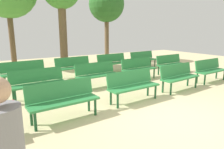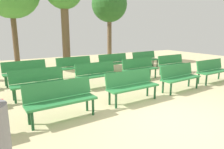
{
  "view_description": "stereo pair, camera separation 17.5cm",
  "coord_description": "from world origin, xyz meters",
  "px_view_note": "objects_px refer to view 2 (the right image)",
  "views": [
    {
      "loc": [
        -3.56,
        -2.87,
        2.01
      ],
      "look_at": [
        0.0,
        2.84,
        0.55
      ],
      "focal_mm": 32.68,
      "sensor_mm": 36.0,
      "label": 1
    },
    {
      "loc": [
        -3.41,
        -2.96,
        2.01
      ],
      "look_at": [
        0.0,
        2.84,
        0.55
      ],
      "focal_mm": 32.68,
      "sensor_mm": 36.0,
      "label": 2
    }
  ],
  "objects_px": {
    "bench_r1_c3": "(140,67)",
    "bench_r2_c3": "(114,62)",
    "bench_r0_c1": "(61,98)",
    "bench_r0_c2": "(132,84)",
    "bench_r1_c1": "(38,81)",
    "bench_r0_c4": "(212,69)",
    "bench_r0_c3": "(179,76)",
    "bench_r2_c1": "(25,71)",
    "tree_1": "(109,5)",
    "bench_r1_c4": "(172,63)",
    "bench_r2_c2": "(75,66)",
    "bench_r1_c2": "(97,73)",
    "bench_r2_c4": "(145,59)"
  },
  "relations": [
    {
      "from": "bench_r1_c2",
      "to": "bench_r2_c2",
      "type": "xyz_separation_m",
      "value": [
        -0.12,
        1.9,
        0.0
      ]
    },
    {
      "from": "bench_r0_c1",
      "to": "bench_r2_c2",
      "type": "relative_size",
      "value": 1.0
    },
    {
      "from": "bench_r2_c1",
      "to": "tree_1",
      "type": "height_order",
      "value": "tree_1"
    },
    {
      "from": "tree_1",
      "to": "bench_r0_c2",
      "type": "bearing_deg",
      "value": -115.19
    },
    {
      "from": "bench_r0_c3",
      "to": "bench_r2_c3",
      "type": "xyz_separation_m",
      "value": [
        -0.25,
        3.86,
        0.0
      ]
    },
    {
      "from": "bench_r0_c2",
      "to": "bench_r0_c3",
      "type": "height_order",
      "value": "same"
    },
    {
      "from": "bench_r1_c1",
      "to": "bench_r0_c2",
      "type": "bearing_deg",
      "value": -40.61
    },
    {
      "from": "bench_r1_c2",
      "to": "tree_1",
      "type": "xyz_separation_m",
      "value": [
        3.55,
        5.3,
        3.1
      ]
    },
    {
      "from": "bench_r0_c4",
      "to": "tree_1",
      "type": "relative_size",
      "value": 0.34
    },
    {
      "from": "bench_r1_c2",
      "to": "bench_r2_c2",
      "type": "height_order",
      "value": "same"
    },
    {
      "from": "bench_r1_c3",
      "to": "tree_1",
      "type": "xyz_separation_m",
      "value": [
        1.51,
        5.16,
        3.1
      ]
    },
    {
      "from": "bench_r0_c1",
      "to": "bench_r1_c4",
      "type": "relative_size",
      "value": 1.0
    },
    {
      "from": "bench_r1_c1",
      "to": "bench_r2_c1",
      "type": "height_order",
      "value": "same"
    },
    {
      "from": "bench_r1_c2",
      "to": "bench_r2_c1",
      "type": "distance_m",
      "value": 2.79
    },
    {
      "from": "bench_r1_c3",
      "to": "tree_1",
      "type": "bearing_deg",
      "value": 70.29
    },
    {
      "from": "bench_r0_c3",
      "to": "bench_r2_c1",
      "type": "height_order",
      "value": "same"
    },
    {
      "from": "bench_r0_c1",
      "to": "bench_r0_c4",
      "type": "relative_size",
      "value": 1.0
    },
    {
      "from": "bench_r0_c4",
      "to": "bench_r0_c3",
      "type": "bearing_deg",
      "value": -178.25
    },
    {
      "from": "bench_r2_c2",
      "to": "bench_r2_c4",
      "type": "bearing_deg",
      "value": -0.53
    },
    {
      "from": "bench_r0_c3",
      "to": "bench_r1_c4",
      "type": "relative_size",
      "value": 1.01
    },
    {
      "from": "bench_r2_c3",
      "to": "tree_1",
      "type": "relative_size",
      "value": 0.34
    },
    {
      "from": "bench_r2_c2",
      "to": "bench_r0_c1",
      "type": "bearing_deg",
      "value": -118.61
    },
    {
      "from": "bench_r2_c3",
      "to": "bench_r1_c2",
      "type": "bearing_deg",
      "value": -136.99
    },
    {
      "from": "bench_r0_c1",
      "to": "bench_r2_c3",
      "type": "bearing_deg",
      "value": 43.26
    },
    {
      "from": "bench_r2_c1",
      "to": "bench_r1_c4",
      "type": "bearing_deg",
      "value": -17.72
    },
    {
      "from": "bench_r0_c1",
      "to": "bench_r2_c1",
      "type": "xyz_separation_m",
      "value": [
        -0.23,
        3.81,
        0.0
      ]
    },
    {
      "from": "bench_r0_c3",
      "to": "bench_r0_c2",
      "type": "bearing_deg",
      "value": 177.66
    },
    {
      "from": "bench_r0_c2",
      "to": "bench_r2_c3",
      "type": "distance_m",
      "value": 4.33
    },
    {
      "from": "bench_r0_c2",
      "to": "bench_r1_c4",
      "type": "bearing_deg",
      "value": 26.18
    },
    {
      "from": "bench_r1_c4",
      "to": "bench_r0_c4",
      "type": "bearing_deg",
      "value": -88.22
    },
    {
      "from": "bench_r1_c4",
      "to": "tree_1",
      "type": "height_order",
      "value": "tree_1"
    },
    {
      "from": "bench_r0_c2",
      "to": "bench_r2_c4",
      "type": "relative_size",
      "value": 0.99
    },
    {
      "from": "bench_r1_c3",
      "to": "bench_r2_c3",
      "type": "height_order",
      "value": "same"
    },
    {
      "from": "bench_r1_c2",
      "to": "bench_r2_c1",
      "type": "bearing_deg",
      "value": 136.47
    },
    {
      "from": "bench_r0_c3",
      "to": "bench_r2_c4",
      "type": "distance_m",
      "value": 4.36
    },
    {
      "from": "bench_r1_c3",
      "to": "bench_r0_c4",
      "type": "bearing_deg",
      "value": -42.88
    },
    {
      "from": "bench_r0_c2",
      "to": "bench_r1_c3",
      "type": "xyz_separation_m",
      "value": [
        1.88,
        2.04,
        0.0
      ]
    },
    {
      "from": "bench_r1_c2",
      "to": "bench_r0_c4",
      "type": "bearing_deg",
      "value": -26.07
    },
    {
      "from": "bench_r0_c2",
      "to": "bench_r1_c1",
      "type": "relative_size",
      "value": 1.0
    },
    {
      "from": "bench_r2_c2",
      "to": "bench_r2_c4",
      "type": "xyz_separation_m",
      "value": [
        4.13,
        0.25,
        0.0
      ]
    },
    {
      "from": "bench_r1_c1",
      "to": "tree_1",
      "type": "relative_size",
      "value": 0.34
    },
    {
      "from": "bench_r0_c2",
      "to": "bench_r0_c3",
      "type": "bearing_deg",
      "value": -0.4
    },
    {
      "from": "bench_r2_c1",
      "to": "tree_1",
      "type": "relative_size",
      "value": 0.34
    },
    {
      "from": "bench_r2_c3",
      "to": "tree_1",
      "type": "height_order",
      "value": "tree_1"
    },
    {
      "from": "bench_r2_c4",
      "to": "bench_r2_c1",
      "type": "bearing_deg",
      "value": 179.02
    },
    {
      "from": "bench_r0_c2",
      "to": "bench_r2_c2",
      "type": "bearing_deg",
      "value": 91.61
    },
    {
      "from": "bench_r0_c3",
      "to": "bench_r2_c2",
      "type": "xyz_separation_m",
      "value": [
        -2.33,
        3.72,
        0.0
      ]
    },
    {
      "from": "bench_r1_c3",
      "to": "bench_r2_c2",
      "type": "xyz_separation_m",
      "value": [
        -2.16,
        1.77,
        0.0
      ]
    },
    {
      "from": "bench_r0_c3",
      "to": "bench_r1_c2",
      "type": "xyz_separation_m",
      "value": [
        -2.21,
        1.82,
        0.0
      ]
    },
    {
      "from": "bench_r2_c2",
      "to": "tree_1",
      "type": "distance_m",
      "value": 5.88
    }
  ]
}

